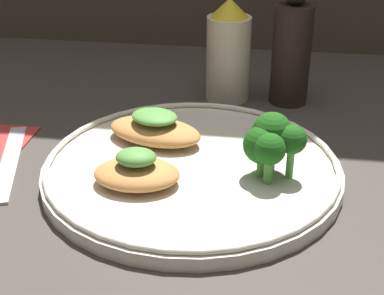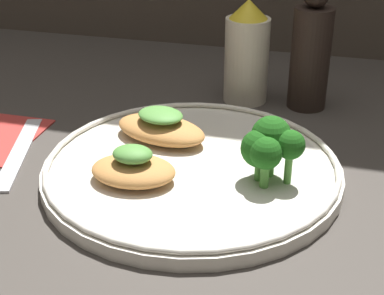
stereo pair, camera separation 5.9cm
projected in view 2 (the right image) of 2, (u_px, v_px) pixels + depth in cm
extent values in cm
cube|color=#3D3833|center=(192.00, 181.00, 60.51)|extent=(180.00, 180.00, 1.00)
cylinder|color=silver|center=(192.00, 171.00, 59.95)|extent=(30.36, 30.36, 1.40)
torus|color=silver|center=(192.00, 162.00, 59.48)|extent=(29.76, 29.76, 0.60)
ellipsoid|color=#BC7F42|center=(133.00, 171.00, 56.44)|extent=(8.52, 6.33, 2.13)
ellipsoid|color=#518E3D|center=(133.00, 154.00, 55.60)|extent=(4.02, 3.28, 1.51)
ellipsoid|color=#BC7F42|center=(161.00, 130.00, 64.23)|extent=(11.71, 8.45, 2.31)
ellipsoid|color=#518E3D|center=(161.00, 115.00, 63.41)|extent=(6.00, 5.28, 1.21)
cylinder|color=#4C8E38|center=(288.00, 169.00, 55.83)|extent=(0.74, 0.74, 3.12)
sphere|color=#195114|center=(290.00, 145.00, 54.64)|extent=(2.84, 2.84, 2.84)
cylinder|color=#4C8E38|center=(269.00, 164.00, 56.77)|extent=(1.01, 1.01, 2.95)
sphere|color=#195114|center=(270.00, 138.00, 55.45)|extent=(3.88, 3.88, 3.88)
cylinder|color=#4C8E38|center=(259.00, 170.00, 56.58)|extent=(0.78, 0.78, 2.12)
sphere|color=#195114|center=(260.00, 148.00, 55.48)|extent=(3.71, 3.71, 3.71)
cylinder|color=#4C8E38|center=(264.00, 175.00, 55.30)|extent=(0.85, 0.85, 2.55)
sphere|color=#195114|center=(266.00, 153.00, 54.21)|extent=(3.08, 3.08, 3.08)
cylinder|color=beige|center=(246.00, 60.00, 75.58)|extent=(5.68, 5.68, 10.98)
cone|color=yellow|center=(249.00, 9.00, 72.46)|extent=(4.83, 4.83, 2.41)
cylinder|color=black|center=(310.00, 59.00, 73.32)|extent=(4.92, 4.92, 12.84)
cube|color=silver|center=(21.00, 149.00, 65.02)|extent=(6.52, 16.48, 0.60)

